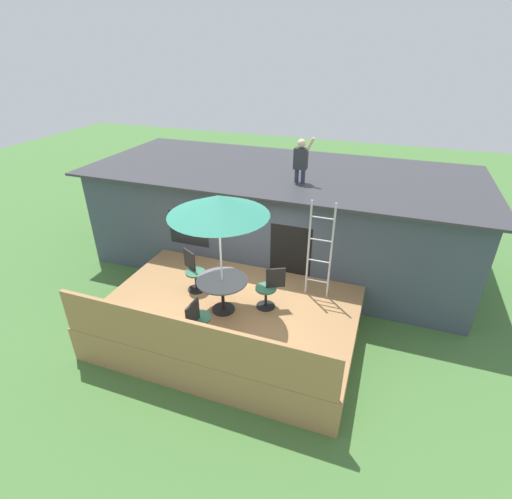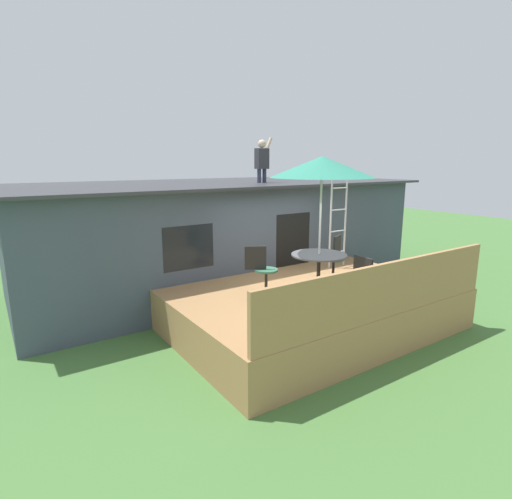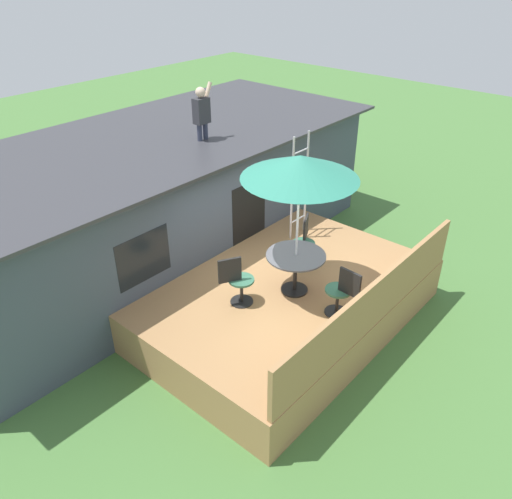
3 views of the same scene
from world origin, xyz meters
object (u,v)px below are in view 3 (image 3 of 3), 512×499
Objects in this scene: patio_chair_left at (237,281)px; person_figure at (202,110)px; patio_table at (296,263)px; patio_umbrella at (300,167)px; step_ladder at (299,186)px; patio_chair_near at (342,292)px; patio_chair_right at (304,242)px.

person_figure is at bearing 83.96° from patio_chair_left.
patio_table is 0.41× the size of patio_umbrella.
person_figure is at bearing 75.34° from patio_umbrella.
step_ladder is 2.47m from person_figure.
patio_umbrella is 2.44m from step_ladder.
patio_chair_left is 1.75m from patio_chair_near.
patio_table is 1.08m from patio_chair_left.
patio_chair_near is at bearing -31.13° from patio_chair_left.
patio_chair_left is 1.00× the size of patio_chair_near.
patio_table is 1.01m from patio_chair_near.
patio_table is 1.13× the size of patio_chair_left.
patio_umbrella reaches higher than step_ladder.
patio_chair_near is (-0.06, -1.00, -0.13)m from patio_table.
step_ladder is at bearing 35.66° from patio_table.
patio_chair_left reaches higher than patio_table.
person_figure is 1.21× the size of patio_chair_right.
person_figure is at bearing 117.28° from step_ladder.
step_ladder reaches higher than patio_table.
patio_umbrella is at bearing 0.00° from patio_table.
step_ladder is (1.71, 1.23, -1.25)m from patio_umbrella.
patio_table is 0.94× the size of person_figure.
patio_chair_left is at bearing 33.66° from patio_chair_near.
patio_chair_right is at bearing -29.20° from patio_chair_near.
patio_table is at bearing -0.00° from patio_chair_right.
patio_chair_left is 1.81m from patio_chair_right.
patio_table is at bearing -104.66° from person_figure.
patio_chair_left is at bearing -124.68° from person_figure.
patio_umbrella is at bearing -0.00° from patio_chair_right.
patio_chair_near is at bearing -93.43° from patio_table.
patio_umbrella is at bearing -0.00° from patio_chair_left.
patio_chair_left is (-1.73, -2.50, -2.08)m from person_figure.
patio_chair_near reaches higher than patio_table.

